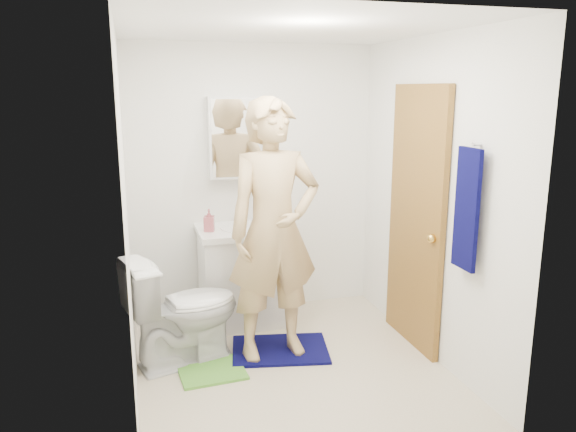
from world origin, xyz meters
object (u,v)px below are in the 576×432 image
object	(u,v)px
vanity_cabinet	(245,278)
toothbrush_cup	(267,217)
towel	(467,209)
medicine_cabinet	(237,138)
toilet	(183,309)
soap_dispenser	(209,220)
man	(274,231)

from	to	relation	value
vanity_cabinet	toothbrush_cup	distance (m)	0.57
towel	medicine_cabinet	bearing A→B (deg)	124.61
vanity_cabinet	toilet	size ratio (longest dim) A/B	0.95
towel	soap_dispenser	distance (m)	2.10
towel	man	world-z (taller)	man
medicine_cabinet	man	bearing A→B (deg)	-84.71
medicine_cabinet	soap_dispenser	distance (m)	0.77
soap_dispenser	man	distance (m)	0.78
medicine_cabinet	toothbrush_cup	xyz separation A→B (m)	(0.24, -0.09, -0.70)
man	toothbrush_cup	bearing A→B (deg)	73.30
man	vanity_cabinet	bearing A→B (deg)	90.67
medicine_cabinet	man	xyz separation A→B (m)	(0.09, -0.93, -0.61)
medicine_cabinet	toilet	size ratio (longest dim) A/B	0.83
medicine_cabinet	towel	bearing A→B (deg)	-55.39
man	soap_dispenser	bearing A→B (deg)	113.36
medicine_cabinet	towel	xyz separation A→B (m)	(1.18, -1.71, -0.35)
toilet	man	distance (m)	0.89
vanity_cabinet	soap_dispenser	size ratio (longest dim) A/B	4.28
toilet	toothbrush_cup	world-z (taller)	toothbrush_cup
medicine_cabinet	soap_dispenser	world-z (taller)	medicine_cabinet
toothbrush_cup	man	bearing A→B (deg)	-100.42
soap_dispenser	vanity_cabinet	bearing A→B (deg)	5.85
towel	toothbrush_cup	size ratio (longest dim) A/B	6.35
toilet	vanity_cabinet	bearing A→B (deg)	-59.08
towel	toilet	world-z (taller)	towel
toothbrush_cup	toilet	bearing A→B (deg)	-137.46
toilet	soap_dispenser	distance (m)	0.85
toothbrush_cup	towel	bearing A→B (deg)	-59.94
toilet	man	bearing A→B (deg)	-112.81
toilet	soap_dispenser	size ratio (longest dim) A/B	4.49
medicine_cabinet	towel	distance (m)	2.11
toothbrush_cup	soap_dispenser	bearing A→B (deg)	-162.93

